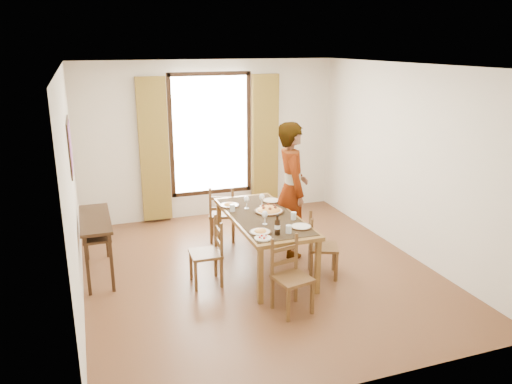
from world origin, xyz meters
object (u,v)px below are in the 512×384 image
object	(u,v)px
pasta_platter	(269,209)
man	(292,189)
dining_table	(263,220)
console_table	(96,226)

from	to	relation	value
pasta_platter	man	bearing A→B (deg)	29.28
dining_table	console_table	bearing A→B (deg)	166.41
man	dining_table	bearing A→B (deg)	132.01
man	pasta_platter	distance (m)	0.53
console_table	pasta_platter	size ratio (longest dim) A/B	3.00
console_table	dining_table	world-z (taller)	console_table
console_table	dining_table	size ratio (longest dim) A/B	0.62
man	pasta_platter	size ratio (longest dim) A/B	4.83
man	pasta_platter	world-z (taller)	man
dining_table	man	xyz separation A→B (m)	(0.56, 0.35, 0.27)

